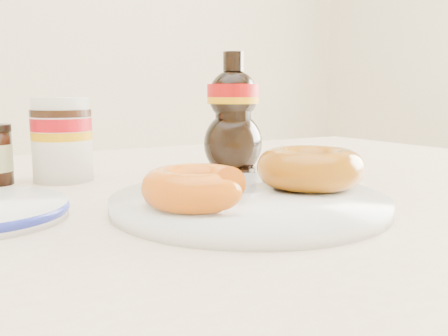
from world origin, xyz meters
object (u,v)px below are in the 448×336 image
nutella_jar (62,136)px  syrup_bottle (233,113)px  plate (249,201)px  donut_whole (310,168)px  donut_bitten (196,187)px  dining_table (159,260)px

nutella_jar → syrup_bottle: size_ratio=0.63×
plate → donut_whole: size_ratio=2.38×
donut_bitten → donut_whole: bearing=13.5°
plate → donut_bitten: size_ratio=2.80×
donut_bitten → donut_whole: donut_whole is taller
plate → donut_whole: (0.08, 0.01, 0.03)m
donut_bitten → nutella_jar: nutella_jar is taller
donut_whole → nutella_jar: nutella_jar is taller
donut_bitten → donut_whole: size_ratio=0.85×
plate → dining_table: bearing=110.7°
nutella_jar → donut_whole: bearing=-50.6°
syrup_bottle → donut_bitten: bearing=-128.4°
dining_table → donut_whole: (0.13, -0.12, 0.12)m
dining_table → syrup_bottle: 0.24m
donut_bitten → syrup_bottle: bearing=57.3°
donut_bitten → syrup_bottle: syrup_bottle is taller
donut_whole → nutella_jar: (-0.21, 0.25, 0.02)m
plate → donut_bitten: (-0.07, -0.01, 0.02)m
dining_table → donut_bitten: (-0.02, -0.14, 0.11)m
nutella_jar → dining_table: bearing=-60.2°
dining_table → syrup_bottle: syrup_bottle is taller
donut_whole → nutella_jar: size_ratio=1.07×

